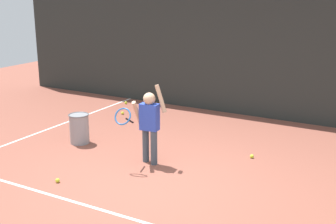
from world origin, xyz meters
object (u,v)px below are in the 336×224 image
at_px(tennis_ball_0, 126,103).
at_px(tennis_ball_2, 123,113).
at_px(tennis_ball_4, 58,180).
at_px(tennis_ball_3, 252,156).
at_px(tennis_player, 148,121).
at_px(ball_hopper, 79,128).

relative_size(tennis_ball_0, tennis_ball_2, 1.00).
bearing_deg(tennis_ball_4, tennis_ball_0, 112.21).
distance_m(tennis_ball_2, tennis_ball_3, 3.71).
xyz_separation_m(tennis_player, tennis_ball_0, (-2.58, 3.06, -0.69)).
height_order(tennis_player, tennis_ball_4, tennis_player).
distance_m(ball_hopper, tennis_ball_4, 1.80).
bearing_deg(tennis_player, tennis_ball_2, 127.60).
relative_size(tennis_player, tennis_ball_2, 20.46).
bearing_deg(tennis_ball_3, tennis_player, -143.37).
height_order(tennis_ball_0, tennis_ball_3, same).
height_order(tennis_player, tennis_ball_3, tennis_player).
xyz_separation_m(ball_hopper, tennis_ball_2, (-0.43, 2.01, -0.26)).
bearing_deg(tennis_ball_2, tennis_ball_3, -18.29).
distance_m(tennis_ball_0, tennis_ball_4, 4.75).
bearing_deg(tennis_ball_2, tennis_ball_0, 120.10).
xyz_separation_m(tennis_ball_0, tennis_ball_3, (4.01, -2.00, 0.00)).
xyz_separation_m(tennis_player, tennis_ball_3, (1.43, 1.06, -0.69)).
bearing_deg(tennis_ball_2, tennis_ball_4, -69.79).
height_order(tennis_ball_3, tennis_ball_4, same).
distance_m(tennis_player, ball_hopper, 1.74).
xyz_separation_m(ball_hopper, tennis_ball_0, (-0.92, 2.84, -0.26)).
bearing_deg(tennis_ball_0, tennis_player, -49.83).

